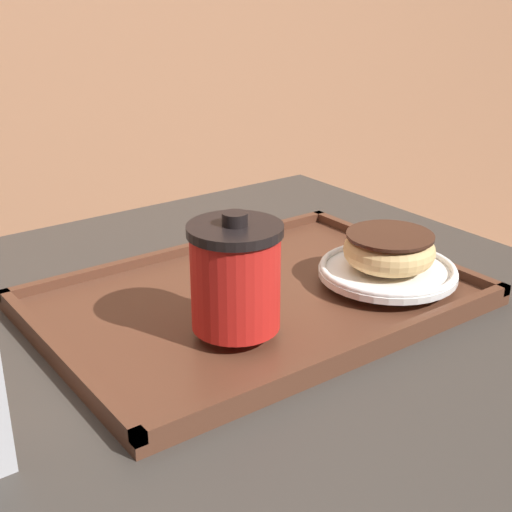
# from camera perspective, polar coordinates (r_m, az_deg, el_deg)

# --- Properties ---
(cafe_table) EXTENTS (0.87, 0.86, 0.76)m
(cafe_table) POSITION_cam_1_polar(r_m,az_deg,el_deg) (0.91, -0.87, -15.79)
(cafe_table) COLOR #38332D
(cafe_table) RESTS_ON ground_plane
(serving_tray) EXTENTS (0.49, 0.34, 0.02)m
(serving_tray) POSITION_cam_1_polar(r_m,az_deg,el_deg) (0.83, 0.00, -3.61)
(serving_tray) COLOR #512D1E
(serving_tray) RESTS_ON cafe_table
(coffee_cup_front) EXTENTS (0.10, 0.10, 0.12)m
(coffee_cup_front) POSITION_cam_1_polar(r_m,az_deg,el_deg) (0.72, -1.65, -1.60)
(coffee_cup_front) COLOR red
(coffee_cup_front) RESTS_ON serving_tray
(plate_with_chocolate_donut) EXTENTS (0.17, 0.17, 0.01)m
(plate_with_chocolate_donut) POSITION_cam_1_polar(r_m,az_deg,el_deg) (0.87, 10.48, -1.11)
(plate_with_chocolate_donut) COLOR white
(plate_with_chocolate_donut) RESTS_ON serving_tray
(donut_chocolate_glazed) EXTENTS (0.11, 0.11, 0.04)m
(donut_chocolate_glazed) POSITION_cam_1_polar(r_m,az_deg,el_deg) (0.86, 10.61, 0.54)
(donut_chocolate_glazed) COLOR #DBB270
(donut_chocolate_glazed) RESTS_ON plate_with_chocolate_donut
(spoon) EXTENTS (0.11, 0.11, 0.01)m
(spoon) POSITION_cam_1_polar(r_m,az_deg,el_deg) (0.89, -0.11, -0.41)
(spoon) COLOR silver
(spoon) RESTS_ON serving_tray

